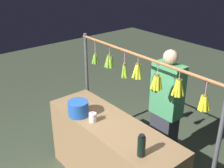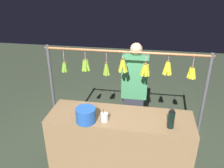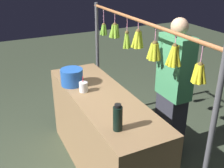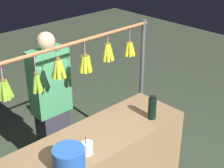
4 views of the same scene
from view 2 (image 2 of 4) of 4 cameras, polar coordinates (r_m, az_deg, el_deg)
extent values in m
cube|color=olive|center=(3.15, 1.90, -14.89)|extent=(1.82, 0.57, 0.90)
cylinder|color=#4C4C51|center=(3.33, 21.45, -6.48)|extent=(0.04, 0.04, 1.65)
cylinder|color=#4C4C51|center=(3.52, -14.37, -3.65)|extent=(0.04, 0.04, 1.65)
cylinder|color=#9E6038|center=(2.95, 3.33, 8.02)|extent=(2.18, 0.03, 0.03)
torus|color=black|center=(2.98, 19.86, 6.41)|extent=(0.04, 0.01, 0.04)
cylinder|color=pink|center=(3.01, 19.66, 5.11)|extent=(0.01, 0.01, 0.14)
sphere|color=brown|center=(3.03, 19.47, 3.85)|extent=(0.04, 0.04, 0.04)
cylinder|color=gold|center=(3.05, 18.75, 2.70)|extent=(0.06, 0.04, 0.14)
cylinder|color=gold|center=(3.03, 19.07, 2.48)|extent=(0.04, 0.05, 0.15)
cylinder|color=gold|center=(3.03, 19.51, 2.42)|extent=(0.04, 0.07, 0.15)
cylinder|color=gold|center=(3.04, 19.78, 2.49)|extent=(0.06, 0.05, 0.15)
cylinder|color=gold|center=(3.07, 19.74, 2.67)|extent=(0.07, 0.05, 0.15)
cylinder|color=gold|center=(3.08, 19.34, 2.81)|extent=(0.04, 0.06, 0.15)
cylinder|color=gold|center=(3.07, 18.88, 2.81)|extent=(0.05, 0.05, 0.15)
torus|color=black|center=(2.94, 14.07, 6.92)|extent=(0.04, 0.02, 0.04)
cylinder|color=pink|center=(2.96, 13.98, 6.14)|extent=(0.01, 0.01, 0.08)
sphere|color=brown|center=(2.97, 13.90, 5.40)|extent=(0.04, 0.04, 0.04)
cylinder|color=gold|center=(3.00, 13.19, 3.90)|extent=(0.07, 0.04, 0.17)
cylinder|color=gold|center=(2.98, 13.43, 3.73)|extent=(0.06, 0.07, 0.18)
cylinder|color=gold|center=(2.97, 13.93, 3.67)|extent=(0.05, 0.07, 0.18)
cylinder|color=gold|center=(2.99, 14.21, 3.73)|extent=(0.07, 0.05, 0.18)
cylinder|color=gold|center=(3.02, 14.18, 3.94)|extent=(0.07, 0.06, 0.18)
cylinder|color=gold|center=(3.03, 13.84, 4.05)|extent=(0.04, 0.05, 0.17)
cylinder|color=gold|center=(3.02, 13.42, 4.06)|extent=(0.05, 0.06, 0.18)
torus|color=black|center=(2.93, 8.58, 7.34)|extent=(0.04, 0.01, 0.04)
cylinder|color=pink|center=(2.96, 8.50, 6.09)|extent=(0.01, 0.01, 0.13)
sphere|color=brown|center=(2.98, 8.42, 4.88)|extent=(0.05, 0.05, 0.05)
cylinder|color=#ADB725|center=(3.00, 7.69, 3.54)|extent=(0.08, 0.04, 0.16)
cylinder|color=#ADB725|center=(2.98, 7.86, 3.38)|extent=(0.07, 0.07, 0.16)
cylinder|color=#ADB725|center=(2.97, 8.47, 3.27)|extent=(0.05, 0.06, 0.16)
cylinder|color=#ADB725|center=(2.99, 8.88, 3.36)|extent=(0.06, 0.05, 0.16)
cylinder|color=#ADB725|center=(3.01, 8.94, 3.55)|extent=(0.07, 0.05, 0.16)
cylinder|color=#ADB725|center=(3.04, 8.48, 3.73)|extent=(0.05, 0.07, 0.16)
cylinder|color=#ADB725|center=(3.03, 8.01, 3.73)|extent=(0.05, 0.06, 0.16)
torus|color=black|center=(2.95, 2.84, 7.71)|extent=(0.04, 0.02, 0.04)
cylinder|color=pink|center=(2.97, 2.82, 6.87)|extent=(0.01, 0.01, 0.09)
sphere|color=brown|center=(2.98, 2.80, 6.08)|extent=(0.05, 0.05, 0.05)
cylinder|color=#A8B525|center=(3.02, 2.25, 4.62)|extent=(0.07, 0.04, 0.17)
cylinder|color=#A8B525|center=(2.99, 2.38, 4.44)|extent=(0.07, 0.07, 0.18)
cylinder|color=#A8B525|center=(2.99, 3.04, 4.40)|extent=(0.06, 0.07, 0.18)
cylinder|color=#A8B525|center=(3.00, 3.29, 4.51)|extent=(0.08, 0.04, 0.17)
cylinder|color=#A8B525|center=(3.03, 3.06, 4.72)|extent=(0.05, 0.06, 0.17)
cylinder|color=#A8B525|center=(3.03, 2.49, 4.73)|extent=(0.07, 0.07, 0.18)
torus|color=black|center=(2.99, -1.46, 7.93)|extent=(0.04, 0.01, 0.04)
cylinder|color=pink|center=(3.01, -1.44, 6.56)|extent=(0.01, 0.01, 0.15)
sphere|color=brown|center=(3.03, -1.43, 5.24)|extent=(0.04, 0.04, 0.04)
cylinder|color=#80A82A|center=(3.07, -1.70, 3.74)|extent=(0.06, 0.03, 0.18)
cylinder|color=#80A82A|center=(3.05, -1.44, 3.62)|extent=(0.03, 0.06, 0.18)
cylinder|color=#80A82A|center=(3.06, -1.13, 3.69)|extent=(0.07, 0.04, 0.18)
cylinder|color=#80A82A|center=(3.08, -1.37, 3.83)|extent=(0.03, 0.07, 0.18)
torus|color=black|center=(3.05, -6.78, 8.15)|extent=(0.04, 0.02, 0.04)
cylinder|color=pink|center=(3.07, -6.72, 7.04)|extent=(0.01, 0.01, 0.12)
sphere|color=brown|center=(3.09, -6.66, 5.99)|extent=(0.05, 0.05, 0.05)
cylinder|color=#75A52B|center=(3.13, -7.13, 4.72)|extent=(0.06, 0.04, 0.16)
cylinder|color=#75A52B|center=(3.10, -7.02, 4.52)|extent=(0.06, 0.07, 0.16)
cylinder|color=#75A52B|center=(3.09, -6.64, 4.47)|extent=(0.04, 0.06, 0.16)
cylinder|color=#75A52B|center=(3.10, -6.11, 4.59)|extent=(0.07, 0.05, 0.16)
cylinder|color=#75A52B|center=(3.12, -6.03, 4.73)|extent=(0.06, 0.05, 0.16)
cylinder|color=#75A52B|center=(3.14, -6.29, 4.85)|extent=(0.04, 0.05, 0.16)
cylinder|color=#75A52B|center=(3.14, -6.77, 4.85)|extent=(0.05, 0.06, 0.16)
torus|color=black|center=(3.15, -12.13, 8.30)|extent=(0.04, 0.02, 0.04)
cylinder|color=pink|center=(3.18, -11.98, 6.72)|extent=(0.01, 0.01, 0.18)
sphere|color=brown|center=(3.21, -11.84, 5.20)|extent=(0.04, 0.04, 0.04)
cylinder|color=#669F2D|center=(3.23, -12.09, 4.12)|extent=(0.06, 0.03, 0.13)
cylinder|color=#669F2D|center=(3.21, -11.95, 3.99)|extent=(0.04, 0.06, 0.14)
cylinder|color=#669F2D|center=(3.21, -11.56, 4.01)|extent=(0.05, 0.05, 0.14)
cylinder|color=#669F2D|center=(3.23, -11.38, 4.17)|extent=(0.05, 0.04, 0.14)
cylinder|color=#669F2D|center=(3.25, -11.70, 4.24)|extent=(0.04, 0.06, 0.14)
cylinder|color=black|center=(2.71, 14.54, -8.67)|extent=(0.08, 0.08, 0.21)
cylinder|color=black|center=(2.65, 14.80, -6.60)|extent=(0.05, 0.05, 0.02)
cylinder|color=blue|center=(2.75, -6.56, -7.70)|extent=(0.24, 0.24, 0.18)
cylinder|color=silver|center=(2.77, -1.88, -8.27)|extent=(0.09, 0.09, 0.10)
cylinder|color=red|center=(2.75, -2.17, -7.73)|extent=(0.01, 0.02, 0.16)
cube|color=#2D2D38|center=(3.82, 5.28, -8.15)|extent=(0.31, 0.21, 0.77)
cube|color=#3F8C59|center=(3.47, 5.75, 1.91)|extent=(0.39, 0.21, 0.68)
sphere|color=tan|center=(3.33, 6.07, 8.69)|extent=(0.18, 0.18, 0.18)
camera|label=1|loc=(1.90, 81.23, 8.82)|focal=45.17mm
camera|label=3|loc=(2.42, 63.03, 3.52)|focal=44.13mm
camera|label=4|loc=(1.92, -67.27, 13.58)|focal=54.46mm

